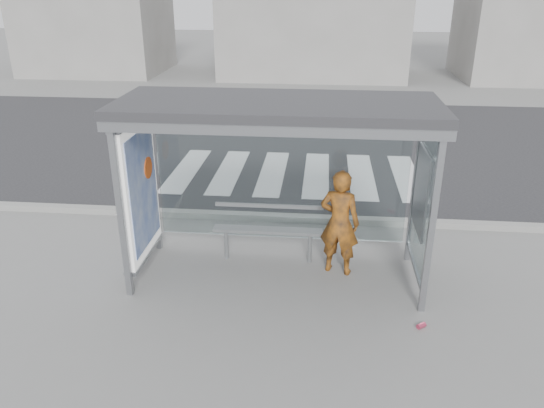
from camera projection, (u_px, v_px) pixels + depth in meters
The scene contains 10 objects.
ground at pixel (277, 275), 7.90m from camera, with size 80.00×80.00×0.00m, color gray.
road at pixel (300, 142), 14.31m from camera, with size 30.00×10.00×0.01m, color #242426.
curb at pixel (286, 218), 9.66m from camera, with size 30.00×0.18×0.12m, color gray.
crosswalk at pixel (294, 174), 12.02m from camera, with size 5.55×3.00×0.00m.
bus_shelter at pixel (250, 146), 7.21m from camera, with size 4.25×1.65×2.62m.
building_left at pixel (94, 4), 24.10m from camera, with size 6.00×5.00×6.00m, color gray.
building_center at pixel (313, 17), 23.39m from camera, with size 8.00×5.00×5.00m, color gray.
person at pixel (340, 223), 7.71m from camera, with size 0.59×0.39×1.61m, color #E14A15.
bench at pixel (268, 229), 8.17m from camera, with size 1.68×0.31×0.87m.
soda_can at pixel (421, 326), 6.71m from camera, with size 0.07×0.07×0.12m, color #DE4163.
Camera 1 is at (0.60, -6.82, 4.09)m, focal length 35.00 mm.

